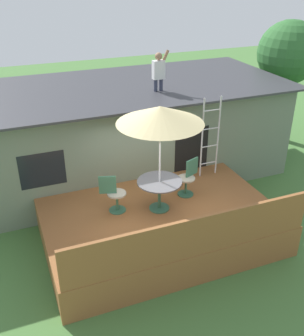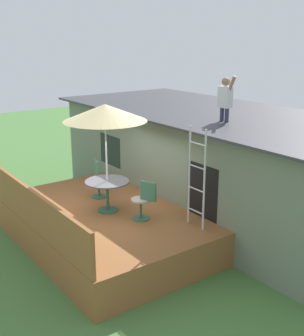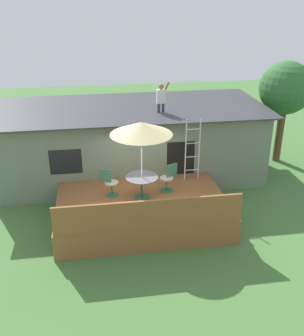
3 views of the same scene
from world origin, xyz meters
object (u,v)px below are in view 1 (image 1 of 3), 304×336
Objects in this scene: step_ladder at (210,137)px; patio_chair_left at (114,194)px; patio_table at (159,187)px; person_figure at (159,69)px; patio_chair_right at (188,177)px; backyard_tree at (289,54)px; patio_umbrella at (160,115)px.

step_ladder reaches higher than patio_chair_left.
person_figure reaches higher than patio_table.
patio_chair_right is (-0.15, -2.29, -2.16)m from person_figure.
patio_table is 7.82m from backyard_tree.
step_ladder is at bearing -165.90° from patio_chair_right.
patio_umbrella is 2.14m from patio_chair_right.
patio_chair_right is at bearing 22.10° from patio_table.
patio_chair_left is at bearing 162.81° from patio_umbrella.
step_ladder is at bearing -147.99° from backyard_tree.
patio_table is at bearing -112.01° from person_figure.
patio_umbrella is at bearing -150.23° from step_ladder.
patio_umbrella reaches higher than patio_table.
person_figure is (-0.82, 1.58, 1.52)m from step_ladder.
person_figure is at bearing 67.99° from patio_umbrella.
backyard_tree is (5.57, 3.58, 1.91)m from patio_chair_right.
patio_umbrella reaches higher than patio_chair_left.
person_figure reaches higher than patio_chair_right.
step_ladder is at bearing 29.77° from patio_umbrella.
patio_umbrella is at bearing -148.64° from backyard_tree.
patio_umbrella is at bearing -0.00° from patio_chair_left.
person_figure is at bearing 65.52° from patio_chair_left.
backyard_tree reaches higher than patio_table.
patio_table is 0.47× the size of step_ladder.
step_ladder is (1.90, 1.08, 0.51)m from patio_table.
patio_chair_left is 1.95m from patio_chair_right.
patio_table is at bearing -0.00° from patio_chair_right.
backyard_tree reaches higher than person_figure.
patio_chair_right reaches higher than patio_table.
step_ladder is at bearing 29.77° from patio_table.
step_ladder is 3.08m from patio_chair_left.
patio_table is at bearing -150.23° from step_ladder.
patio_chair_left and patio_chair_right have the same top height.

